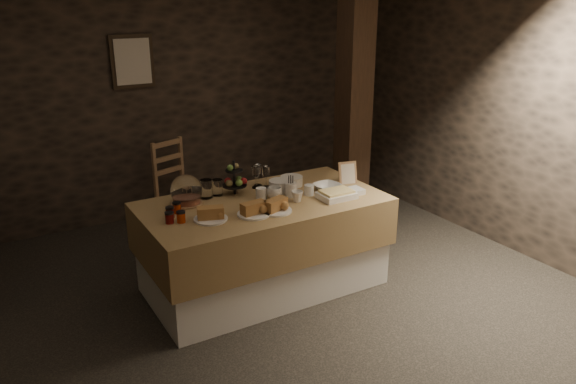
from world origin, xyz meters
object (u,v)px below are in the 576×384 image
buffet_table (264,238)px  chair (178,186)px  fruit_stand (235,181)px  timber_column (354,102)px

buffet_table → chair: (-0.11, 1.81, -0.05)m
buffet_table → fruit_stand: bearing=115.4°
buffet_table → fruit_stand: (-0.13, 0.27, 0.46)m
fruit_stand → timber_column: bearing=22.8°
buffet_table → fruit_stand: fruit_stand is taller
timber_column → chair: bearing=156.4°
chair → timber_column: size_ratio=0.28×
chair → timber_column: (1.79, -0.78, 0.89)m
buffet_table → fruit_stand: size_ratio=6.74×
fruit_stand → chair: bearing=89.4°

